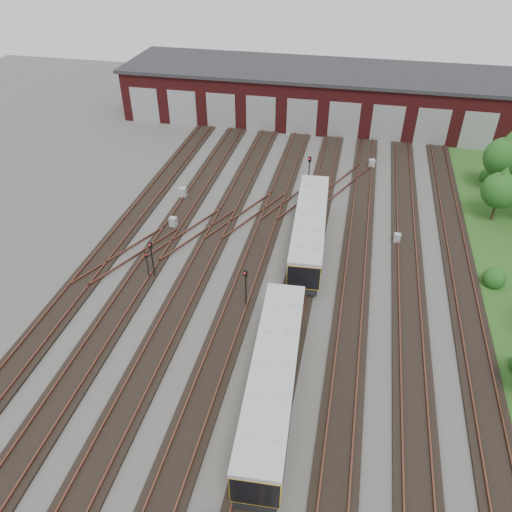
# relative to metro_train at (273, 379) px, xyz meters

# --- Properties ---
(ground) EXTENTS (120.00, 120.00, 0.00)m
(ground) POSITION_rel_metro_train_xyz_m (-2.00, 5.45, -1.76)
(ground) COLOR #474542
(ground) RESTS_ON ground
(track_network) EXTENTS (30.40, 70.00, 0.33)m
(track_network) POSITION_rel_metro_train_xyz_m (-2.17, 6.03, -1.65)
(track_network) COLOR black
(track_network) RESTS_ON ground
(maintenance_shed) EXTENTS (51.00, 12.50, 6.35)m
(maintenance_shed) POSITION_rel_metro_train_xyz_m (-2.01, 45.42, 1.44)
(maintenance_shed) COLOR #4F1314
(maintenance_shed) RESTS_ON ground
(metro_train) EXTENTS (3.26, 45.64, 2.79)m
(metro_train) POSITION_rel_metro_train_xyz_m (0.00, 0.00, 0.00)
(metro_train) COLOR black
(metro_train) RESTS_ON ground
(signal_mast_0) EXTENTS (0.26, 0.25, 3.27)m
(signal_mast_0) POSITION_rel_metro_train_xyz_m (-10.94, 9.27, 0.33)
(signal_mast_0) COLOR black
(signal_mast_0) RESTS_ON ground
(signal_mast_1) EXTENTS (0.25, 0.23, 2.47)m
(signal_mast_1) POSITION_rel_metro_train_xyz_m (-11.28, 9.02, -0.17)
(signal_mast_1) COLOR black
(signal_mast_1) RESTS_ON ground
(signal_mast_2) EXTENTS (0.31, 0.29, 3.55)m
(signal_mast_2) POSITION_rel_metro_train_xyz_m (-1.33, 25.71, 0.50)
(signal_mast_2) COLOR black
(signal_mast_2) RESTS_ON ground
(signal_mast_3) EXTENTS (0.27, 0.26, 3.19)m
(signal_mast_3) POSITION_rel_metro_train_xyz_m (-3.36, 7.54, 0.27)
(signal_mast_3) COLOR black
(signal_mast_3) RESTS_ON ground
(relay_cabinet_0) EXTENTS (0.68, 0.59, 1.01)m
(relay_cabinet_0) POSITION_rel_metro_train_xyz_m (-11.96, 16.30, -1.25)
(relay_cabinet_0) COLOR #9A9C9F
(relay_cabinet_0) RESTS_ON ground
(relay_cabinet_1) EXTENTS (0.69, 0.59, 1.10)m
(relay_cabinet_1) POSITION_rel_metro_train_xyz_m (-12.88, 21.52, -1.21)
(relay_cabinet_1) COLOR #9A9C9F
(relay_cabinet_1) RESTS_ON ground
(relay_cabinet_2) EXTENTS (0.78, 0.72, 1.06)m
(relay_cabinet_2) POSITION_rel_metro_train_xyz_m (-0.73, 11.48, -1.23)
(relay_cabinet_2) COLOR #9A9C9F
(relay_cabinet_2) RESTS_ON ground
(relay_cabinet_3) EXTENTS (0.71, 0.64, 1.01)m
(relay_cabinet_3) POSITION_rel_metro_train_xyz_m (4.68, 32.01, -1.26)
(relay_cabinet_3) COLOR #9A9C9F
(relay_cabinet_3) RESTS_ON ground
(relay_cabinet_4) EXTENTS (0.56, 0.47, 0.92)m
(relay_cabinet_4) POSITION_rel_metro_train_xyz_m (7.17, 17.98, -1.30)
(relay_cabinet_4) COLOR #9A9C9F
(relay_cabinet_4) RESTS_ON ground
(tree_0) EXTENTS (3.79, 3.79, 6.28)m
(tree_0) POSITION_rel_metro_train_xyz_m (16.71, 29.43, 2.27)
(tree_0) COLOR #2F2315
(tree_0) RESTS_ON ground
(tree_1) EXTENTS (3.18, 3.18, 5.27)m
(tree_1) POSITION_rel_metro_train_xyz_m (15.55, 23.62, 1.63)
(tree_1) COLOR #2F2315
(tree_1) RESTS_ON ground
(bush_1) EXTENTS (1.68, 1.68, 1.68)m
(bush_1) POSITION_rel_metro_train_xyz_m (14.18, 13.87, -0.92)
(bush_1) COLOR #1E4914
(bush_1) RESTS_ON ground
(bush_2) EXTENTS (1.50, 1.50, 1.50)m
(bush_2) POSITION_rel_metro_train_xyz_m (16.27, 31.57, -1.01)
(bush_2) COLOR #1E4914
(bush_2) RESTS_ON ground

